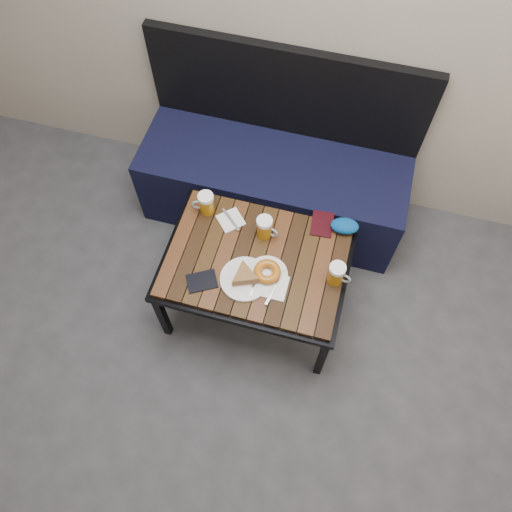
% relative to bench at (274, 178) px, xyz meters
% --- Properties ---
extents(room_shell, '(4.00, 4.00, 4.00)m').
position_rel_bench_xyz_m(room_shell, '(-0.17, -1.26, 1.48)').
color(room_shell, gray).
rests_on(room_shell, ground).
extents(bench, '(1.40, 0.50, 0.95)m').
position_rel_bench_xyz_m(bench, '(0.00, 0.00, 0.00)').
color(bench, black).
rests_on(bench, ground).
extents(cafe_table, '(0.84, 0.62, 0.47)m').
position_rel_bench_xyz_m(cafe_table, '(0.07, -0.61, 0.16)').
color(cafe_table, black).
rests_on(cafe_table, ground).
extents(beer_mug_left, '(0.11, 0.09, 0.12)m').
position_rel_bench_xyz_m(beer_mug_left, '(-0.23, -0.42, 0.26)').
color(beer_mug_left, '#A96C0D').
rests_on(beer_mug_left, cafe_table).
extents(beer_mug_centre, '(0.11, 0.08, 0.12)m').
position_rel_bench_xyz_m(beer_mug_centre, '(0.07, -0.48, 0.26)').
color(beer_mug_centre, '#A96C0D').
rests_on(beer_mug_centre, cafe_table).
extents(beer_mug_right, '(0.11, 0.08, 0.12)m').
position_rel_bench_xyz_m(beer_mug_right, '(0.43, -0.62, 0.26)').
color(beer_mug_right, '#A96C0D').
rests_on(beer_mug_right, cafe_table).
extents(plate_pie, '(0.22, 0.22, 0.06)m').
position_rel_bench_xyz_m(plate_pie, '(0.04, -0.73, 0.22)').
color(plate_pie, white).
rests_on(plate_pie, cafe_table).
extents(plate_bagel, '(0.18, 0.24, 0.05)m').
position_rel_bench_xyz_m(plate_bagel, '(0.13, -0.68, 0.22)').
color(plate_bagel, white).
rests_on(plate_bagel, cafe_table).
extents(napkin_left, '(0.15, 0.15, 0.01)m').
position_rel_bench_xyz_m(napkin_left, '(-0.10, -0.45, 0.20)').
color(napkin_left, white).
rests_on(napkin_left, cafe_table).
extents(napkin_right, '(0.15, 0.12, 0.01)m').
position_rel_bench_xyz_m(napkin_right, '(0.16, -0.73, 0.20)').
color(napkin_right, white).
rests_on(napkin_right, cafe_table).
extents(passport_navy, '(0.16, 0.15, 0.01)m').
position_rel_bench_xyz_m(passport_navy, '(-0.13, -0.79, 0.20)').
color(passport_navy, black).
rests_on(passport_navy, cafe_table).
extents(passport_burgundy, '(0.11, 0.15, 0.01)m').
position_rel_bench_xyz_m(passport_burgundy, '(0.32, -0.35, 0.20)').
color(passport_burgundy, black).
rests_on(passport_burgundy, cafe_table).
extents(knit_pouch, '(0.14, 0.10, 0.06)m').
position_rel_bench_xyz_m(knit_pouch, '(0.42, -0.35, 0.23)').
color(knit_pouch, navy).
rests_on(knit_pouch, cafe_table).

